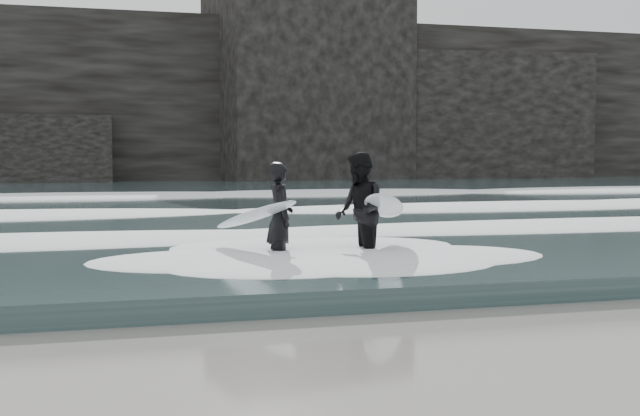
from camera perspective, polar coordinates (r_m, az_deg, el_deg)
The scene contains 8 objects.
ground at distance 6.97m, azimuth 17.06°, elevation -11.72°, with size 120.00×120.00×0.00m, color olive.
sea at distance 34.89m, azimuth -9.33°, elevation 1.00°, with size 90.00×52.00×0.30m, color #2E4243.
headland at distance 51.88m, azimuth -11.37°, elevation 7.25°, with size 70.00×9.00×10.00m, color black.
foam_near at distance 15.17m, azimuth -1.42°, elevation -1.64°, with size 60.00×3.20×0.20m, color white.
foam_mid at distance 22.01m, azimuth -5.80°, elevation 0.10°, with size 60.00×4.00×0.24m, color white.
foam_far at distance 30.90m, azimuth -8.56°, elevation 1.21°, with size 60.00×4.80×0.30m, color white.
surfer_left at distance 12.61m, azimuth -3.31°, elevation -0.62°, with size 1.34×2.23×1.73m.
surfer_right at distance 12.80m, azimuth 3.03°, elevation -0.19°, with size 1.54×2.33×1.89m.
Camera 1 is at (-3.63, -5.66, 1.85)m, focal length 45.00 mm.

